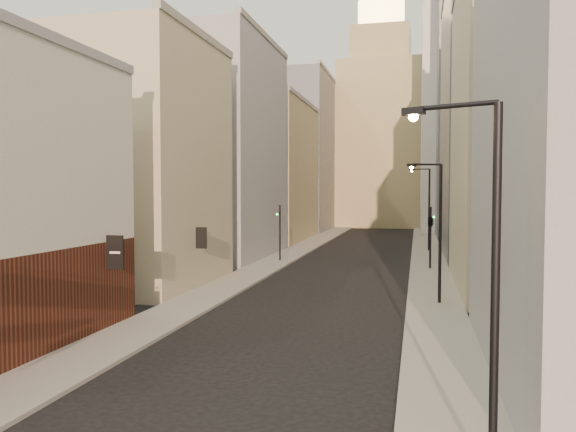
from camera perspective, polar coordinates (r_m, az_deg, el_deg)
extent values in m
cube|color=gray|center=(64.42, 2.21, -2.91)|extent=(3.00, 140.00, 0.15)
cube|color=gray|center=(63.30, 13.86, -3.08)|extent=(3.00, 140.00, 0.15)
cube|color=gray|center=(22.59, -26.26, 17.22)|extent=(0.60, 16.00, 0.40)
cube|color=black|center=(25.59, -17.17, -3.56)|extent=(0.80, 0.08, 1.50)
cube|color=black|center=(34.58, -8.80, -2.21)|extent=(0.70, 0.08, 1.30)
cube|color=#BBB293|center=(38.27, -14.30, 5.09)|extent=(8.00, 12.00, 16.00)
cube|color=gray|center=(53.09, -6.32, 6.62)|extent=(8.00, 16.00, 20.00)
cube|color=tan|center=(70.24, -1.43, 4.44)|extent=(8.00, 18.00, 17.00)
cube|color=gray|center=(89.89, 1.77, 6.28)|extent=(8.00, 20.00, 24.00)
cube|color=#BBB293|center=(38.70, 22.82, 7.91)|extent=(8.00, 16.00, 20.00)
cube|color=gray|center=(58.72, 19.52, 9.04)|extent=(8.00, 20.00, 26.00)
cube|color=gray|center=(88.87, 21.51, 14.61)|extent=(20.00, 22.00, 50.00)
cube|color=tan|center=(100.49, 9.33, 7.01)|extent=(14.00, 14.00, 28.00)
cube|color=tan|center=(103.19, 9.41, 16.46)|extent=(10.00, 10.00, 6.00)
cylinder|color=#FFCC72|center=(104.64, 9.43, 19.38)|extent=(8.00, 8.00, 5.00)
cube|color=silver|center=(86.76, 16.11, 9.62)|extent=(8.00, 8.00, 34.00)
cylinder|color=black|center=(12.34, 20.30, -8.13)|extent=(0.18, 0.18, 8.09)
cylinder|color=black|center=(12.50, 16.53, 10.69)|extent=(1.71, 0.76, 0.11)
cube|color=black|center=(12.80, 12.64, 10.34)|extent=(0.53, 0.36, 0.16)
sphere|color=#FE9D3F|center=(12.79, 12.63, 9.82)|extent=(0.22, 0.22, 0.22)
cylinder|color=black|center=(31.69, 15.20, -1.91)|extent=(0.17, 0.17, 7.70)
cylinder|color=black|center=(31.25, 13.88, 5.11)|extent=(1.60, 0.81, 0.10)
cube|color=black|center=(30.89, 12.44, 5.07)|extent=(0.51, 0.37, 0.15)
sphere|color=#FE9D3F|center=(30.89, 12.44, 4.87)|extent=(0.21, 0.21, 0.21)
cylinder|color=black|center=(58.92, 14.14, 0.54)|extent=(0.19, 0.19, 8.45)
cylinder|color=black|center=(59.21, 13.32, 4.65)|extent=(1.82, 0.70, 0.11)
cube|color=black|center=(59.51, 12.46, 4.61)|extent=(0.56, 0.36, 0.17)
sphere|color=#FE9D3F|center=(59.50, 12.45, 4.49)|extent=(0.23, 0.23, 0.23)
cylinder|color=black|center=(49.33, -0.83, -1.78)|extent=(0.16, 0.16, 5.00)
imported|color=black|center=(49.22, -0.83, 0.19)|extent=(0.42, 0.42, 1.05)
sphere|color=#19E533|center=(49.28, -1.11, 0.19)|extent=(0.16, 0.16, 0.16)
cylinder|color=black|center=(45.58, 14.26, -2.23)|extent=(0.16, 0.16, 5.00)
imported|color=black|center=(45.47, 14.29, -0.10)|extent=(0.73, 0.73, 1.57)
sphere|color=#19E533|center=(45.47, 14.60, -0.10)|extent=(0.16, 0.16, 0.16)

